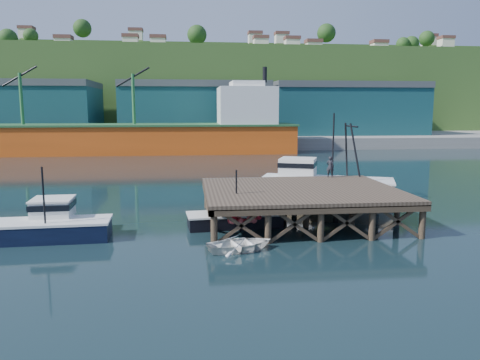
{
  "coord_description": "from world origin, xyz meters",
  "views": [
    {
      "loc": [
        -1.45,
        -28.36,
        7.06
      ],
      "look_at": [
        1.9,
        2.0,
        2.4
      ],
      "focal_mm": 35.0,
      "sensor_mm": 36.0,
      "label": 1
    }
  ],
  "objects": [
    {
      "name": "boat_black",
      "position": [
        1.23,
        -0.66,
        0.65
      ],
      "size": [
        5.87,
        4.91,
        3.53
      ],
      "rotation": [
        0.0,
        0.0,
        0.09
      ],
      "color": "black",
      "rests_on": "ground"
    },
    {
      "name": "warehouse_mid",
      "position": [
        0.0,
        65.0,
        6.5
      ],
      "size": [
        28.0,
        16.0,
        9.0
      ],
      "primitive_type": "cube",
      "color": "#18444F",
      "rests_on": "far_quay"
    },
    {
      "name": "dockworker",
      "position": [
        8.75,
        4.4,
        2.89
      ],
      "size": [
        0.66,
        0.56,
        1.54
      ],
      "primitive_type": "imported",
      "rotation": [
        0.0,
        0.0,
        2.75
      ],
      "color": "black",
      "rests_on": "wharf"
    },
    {
      "name": "warehouse_right",
      "position": [
        30.0,
        65.0,
        6.5
      ],
      "size": [
        30.0,
        16.0,
        9.0
      ],
      "primitive_type": "cube",
      "color": "#18444F",
      "rests_on": "far_quay"
    },
    {
      "name": "boat_navy",
      "position": [
        -9.07,
        -2.43,
        0.82
      ],
      "size": [
        6.64,
        3.64,
        4.09
      ],
      "rotation": [
        0.0,
        0.0,
        0.05
      ],
      "color": "black",
      "rests_on": "ground"
    },
    {
      "name": "wharf",
      "position": [
        5.5,
        -0.19,
        1.94
      ],
      "size": [
        12.0,
        10.0,
        2.62
      ],
      "color": "brown",
      "rests_on": "ground"
    },
    {
      "name": "far_quay",
      "position": [
        0.0,
        70.0,
        1.0
      ],
      "size": [
        160.0,
        40.0,
        2.0
      ],
      "primitive_type": "cube",
      "color": "gray",
      "rests_on": "ground"
    },
    {
      "name": "ground",
      "position": [
        0.0,
        0.0,
        0.0
      ],
      "size": [
        300.0,
        300.0,
        0.0
      ],
      "primitive_type": "plane",
      "color": "black",
      "rests_on": "ground"
    },
    {
      "name": "hillside",
      "position": [
        0.0,
        100.0,
        11.0
      ],
      "size": [
        220.0,
        50.0,
        22.0
      ],
      "primitive_type": "cube",
      "color": "#2D511E",
      "rests_on": "ground"
    },
    {
      "name": "trawler",
      "position": [
        8.92,
        6.5,
        1.39
      ],
      "size": [
        10.68,
        6.97,
        6.74
      ],
      "rotation": [
        0.0,
        0.0,
        -0.37
      ],
      "color": "tan",
      "rests_on": "ground"
    },
    {
      "name": "warehouse_left",
      "position": [
        -35.0,
        65.0,
        6.5
      ],
      "size": [
        32.0,
        16.0,
        9.0
      ],
      "primitive_type": "cube",
      "color": "#18444F",
      "rests_on": "far_quay"
    },
    {
      "name": "cargo_ship",
      "position": [
        -8.46,
        48.0,
        3.31
      ],
      "size": [
        55.5,
        10.0,
        13.75
      ],
      "color": "#EA5716",
      "rests_on": "ground"
    },
    {
      "name": "dinghy",
      "position": [
        1.05,
        -5.8,
        0.35
      ],
      "size": [
        3.86,
        3.17,
        0.7
      ],
      "primitive_type": "imported",
      "rotation": [
        0.0,
        0.0,
        1.82
      ],
      "color": "white",
      "rests_on": "ground"
    }
  ]
}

